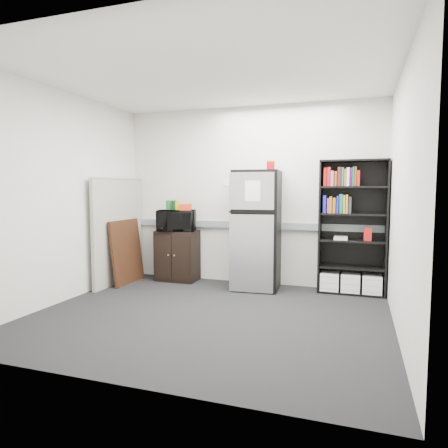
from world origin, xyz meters
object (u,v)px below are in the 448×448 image
at_px(microwave, 176,220).
at_px(refrigerator, 257,230).
at_px(bookshelf, 352,228).
at_px(cabinet, 177,256).
at_px(cubicle_partition, 119,231).

height_order(microwave, refrigerator, refrigerator).
bearing_deg(bookshelf, refrigerator, -173.75).
height_order(cabinet, microwave, microwave).
xyz_separation_m(microwave, refrigerator, (1.32, -0.06, -0.10)).
height_order(cubicle_partition, cabinet, cubicle_partition).
distance_m(cubicle_partition, microwave, 0.90).
relative_size(cubicle_partition, cabinet, 2.03).
xyz_separation_m(cubicle_partition, refrigerator, (2.11, 0.34, 0.05)).
xyz_separation_m(bookshelf, cubicle_partition, (-3.43, -0.49, -0.10)).
bearing_deg(microwave, refrigerator, -21.43).
relative_size(cabinet, refrigerator, 0.46).
distance_m(bookshelf, microwave, 2.64).
height_order(bookshelf, cubicle_partition, bookshelf).
xyz_separation_m(cubicle_partition, microwave, (0.79, 0.40, 0.15)).
distance_m(cabinet, microwave, 0.56).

